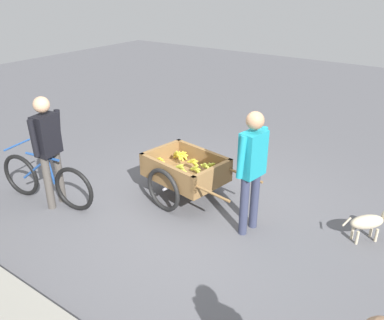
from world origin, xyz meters
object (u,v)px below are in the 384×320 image
at_px(fruit_cart, 186,172).
at_px(vendor_person, 252,163).
at_px(cyclist_person, 48,143).
at_px(dog, 370,222).
at_px(bicycle, 46,180).

bearing_deg(fruit_cart, vendor_person, 171.03).
xyz_separation_m(cyclist_person, dog, (-3.90, -1.70, -0.69)).
distance_m(bicycle, dog, 4.40).
relative_size(vendor_person, dog, 3.13).
bearing_deg(fruit_cart, bicycle, 37.94).
xyz_separation_m(vendor_person, bicycle, (2.72, 1.06, -0.62)).
xyz_separation_m(fruit_cart, cyclist_person, (1.44, 1.21, 0.53)).
bearing_deg(bicycle, dog, -156.91).
xyz_separation_m(bicycle, dog, (-4.05, -1.72, -0.08)).
distance_m(fruit_cart, dog, 2.51).
bearing_deg(bicycle, vendor_person, -158.77).
height_order(fruit_cart, dog, fruit_cart).
bearing_deg(cyclist_person, bicycle, 10.03).
height_order(vendor_person, cyclist_person, vendor_person).
relative_size(bicycle, cyclist_person, 1.02).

